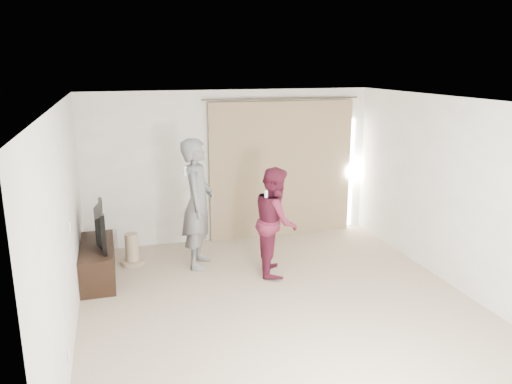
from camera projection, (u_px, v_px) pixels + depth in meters
floor at (282, 307)px, 6.38m from camera, size 5.50×5.50×0.00m
wall_back at (231, 166)px, 8.61m from camera, size 5.00×0.04×2.60m
wall_left at (65, 228)px, 5.38m from camera, size 0.04×5.50×2.60m
ceiling at (285, 102)px, 5.73m from camera, size 5.00×5.50×0.01m
curtain at (282, 169)px, 8.82m from camera, size 2.80×0.11×2.46m
tv_console at (98, 262)px, 7.17m from camera, size 0.46×1.33×0.51m
tv at (95, 226)px, 7.03m from camera, size 0.18×1.00×0.57m
scratching_post at (132, 252)px, 7.72m from camera, size 0.37×0.37×0.49m
person_man at (198, 204)px, 7.47m from camera, size 0.68×0.83×1.97m
person_woman at (276, 221)px, 7.27m from camera, size 0.77×0.90×1.60m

